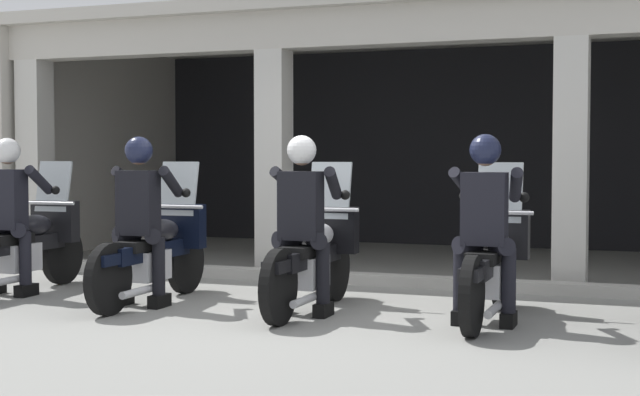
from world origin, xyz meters
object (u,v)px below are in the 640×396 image
(motorcycle_left, at_px, (156,250))
(police_officer_right, at_px, (485,212))
(motorcycle_far_left, at_px, (28,243))
(police_officer_far_left, at_px, (9,202))
(motorcycle_right, at_px, (491,262))
(police_officer_left, at_px, (140,206))
(motorcycle_center, at_px, (314,255))
(police_officer_center, at_px, (302,209))

(motorcycle_left, xyz_separation_m, police_officer_right, (3.19, -0.13, 0.44))
(motorcycle_far_left, xyz_separation_m, police_officer_far_left, (-0.00, -0.28, 0.44))
(motorcycle_left, bearing_deg, police_officer_right, -2.85)
(police_officer_far_left, distance_m, motorcycle_right, 4.81)
(motorcycle_far_left, relative_size, motorcycle_right, 1.00)
(motorcycle_far_left, height_order, police_officer_far_left, police_officer_far_left)
(police_officer_far_left, bearing_deg, motorcycle_left, 1.69)
(motorcycle_far_left, bearing_deg, motorcycle_right, -3.66)
(police_officer_left, relative_size, motorcycle_right, 0.78)
(police_officer_right, bearing_deg, motorcycle_center, 178.18)
(motorcycle_left, relative_size, police_officer_right, 1.29)
(police_officer_far_left, distance_m, police_officer_center, 3.19)
(police_officer_far_left, xyz_separation_m, police_officer_center, (3.19, -0.05, 0.00))
(motorcycle_far_left, relative_size, police_officer_right, 1.29)
(police_officer_center, relative_size, police_officer_right, 1.00)
(police_officer_center, bearing_deg, police_officer_right, 1.38)
(police_officer_far_left, bearing_deg, police_officer_center, -4.89)
(motorcycle_far_left, distance_m, police_officer_center, 3.23)
(motorcycle_center, bearing_deg, motorcycle_right, 1.38)
(motorcycle_right, bearing_deg, police_officer_left, -166.67)
(motorcycle_left, distance_m, police_officer_right, 3.22)
(motorcycle_right, relative_size, police_officer_right, 1.29)
(motorcycle_center, distance_m, police_officer_right, 1.66)
(motorcycle_left, height_order, motorcycle_center, same)
(police_officer_far_left, distance_m, police_officer_left, 1.60)
(police_officer_far_left, relative_size, police_officer_right, 1.00)
(motorcycle_left, relative_size, police_officer_center, 1.29)
(police_officer_far_left, bearing_deg, police_officer_left, -8.47)
(motorcycle_far_left, height_order, motorcycle_left, same)
(motorcycle_center, distance_m, motorcycle_right, 1.60)
(motorcycle_right, bearing_deg, police_officer_center, -161.69)
(motorcycle_far_left, bearing_deg, police_officer_right, -7.05)
(police_officer_left, bearing_deg, police_officer_far_left, 175.03)
(police_officer_center, bearing_deg, motorcycle_left, 171.11)
(police_officer_far_left, relative_size, motorcycle_left, 0.78)
(police_officer_far_left, relative_size, police_officer_center, 1.00)
(police_officer_left, height_order, motorcycle_right, police_officer_left)
(police_officer_far_left, xyz_separation_m, police_officer_right, (4.78, 0.02, 0.00))
(motorcycle_left, relative_size, motorcycle_right, 1.00)
(police_officer_left, bearing_deg, police_officer_right, 2.25)
(motorcycle_right, bearing_deg, motorcycle_far_left, -174.13)
(police_officer_left, distance_m, motorcycle_right, 3.25)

